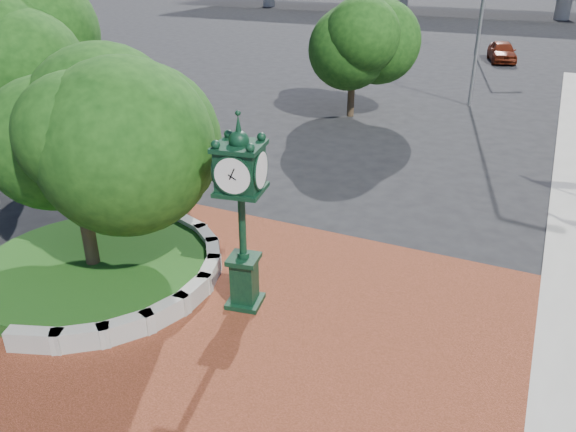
{
  "coord_description": "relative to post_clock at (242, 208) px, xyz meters",
  "views": [
    {
      "loc": [
        5.27,
        -9.61,
        8.04
      ],
      "look_at": [
        0.08,
        1.5,
        2.15
      ],
      "focal_mm": 35.0,
      "sensor_mm": 36.0,
      "label": 1
    }
  ],
  "objects": [
    {
      "name": "parked_car",
      "position": [
        2.06,
        37.19,
        -1.9
      ],
      "size": [
        2.85,
        4.8,
        1.53
      ],
      "primitive_type": "imported",
      "rotation": [
        0.0,
        0.0,
        0.25
      ],
      "color": "#611E0D",
      "rests_on": "ground"
    },
    {
      "name": "tree_planter",
      "position": [
        -4.38,
        -0.48,
        1.06
      ],
      "size": [
        5.2,
        5.2,
        6.33
      ],
      "color": "#38281C",
      "rests_on": "ground"
    },
    {
      "name": "post_clock",
      "position": [
        0.0,
        0.0,
        0.0
      ],
      "size": [
        1.14,
        1.14,
        4.85
      ],
      "color": "black",
      "rests_on": "ground"
    },
    {
      "name": "tree_street",
      "position": [
        -3.38,
        17.52,
        0.57
      ],
      "size": [
        4.4,
        4.4,
        5.45
      ],
      "color": "#38281C",
      "rests_on": "ground"
    },
    {
      "name": "tree_northwest",
      "position": [
        -12.38,
        4.52,
        1.46
      ],
      "size": [
        5.6,
        5.6,
        6.93
      ],
      "color": "#38281C",
      "rests_on": "ground"
    },
    {
      "name": "plaza",
      "position": [
        0.62,
        -1.48,
        -2.64
      ],
      "size": [
        12.0,
        12.0,
        0.04
      ],
      "primitive_type": "cube",
      "color": "#632C17",
      "rests_on": "ground"
    },
    {
      "name": "ground",
      "position": [
        0.62,
        -0.48,
        -2.66
      ],
      "size": [
        200.0,
        200.0,
        0.0
      ],
      "primitive_type": "plane",
      "color": "black",
      "rests_on": "ground"
    },
    {
      "name": "grass_bed",
      "position": [
        -4.38,
        -0.48,
        -2.46
      ],
      "size": [
        6.1,
        6.1,
        0.4
      ],
      "primitive_type": "cylinder",
      "color": "#124113",
      "rests_on": "ground"
    },
    {
      "name": "planter_wall",
      "position": [
        -2.09,
        -0.48,
        -2.39
      ],
      "size": [
        2.96,
        6.77,
        0.54
      ],
      "color": "#9E9B93",
      "rests_on": "ground"
    }
  ]
}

